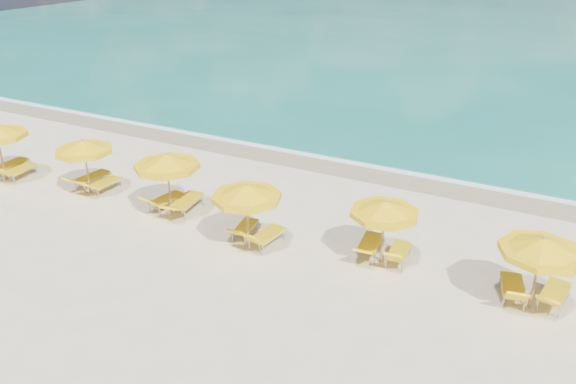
% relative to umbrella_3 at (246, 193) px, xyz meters
% --- Properties ---
extents(ground_plane, '(120.00, 120.00, 0.00)m').
position_rel_umbrella_3_xyz_m(ground_plane, '(0.40, 0.52, -1.92)').
color(ground_plane, beige).
extents(ocean, '(120.00, 80.00, 0.30)m').
position_rel_umbrella_3_xyz_m(ocean, '(0.40, 48.52, -1.92)').
color(ocean, '#147060').
rests_on(ocean, ground).
extents(wet_sand_band, '(120.00, 2.60, 0.01)m').
position_rel_umbrella_3_xyz_m(wet_sand_band, '(0.40, 7.92, -1.92)').
color(wet_sand_band, tan).
rests_on(wet_sand_band, ground).
extents(foam_line, '(120.00, 1.20, 0.03)m').
position_rel_umbrella_3_xyz_m(foam_line, '(0.40, 8.72, -1.92)').
color(foam_line, white).
rests_on(foam_line, ground).
extents(whitecap_near, '(14.00, 0.36, 0.05)m').
position_rel_umbrella_3_xyz_m(whitecap_near, '(-5.60, 17.52, -1.92)').
color(whitecap_near, white).
rests_on(whitecap_near, ground).
extents(whitecap_far, '(18.00, 0.30, 0.05)m').
position_rel_umbrella_3_xyz_m(whitecap_far, '(8.40, 24.52, -1.92)').
color(whitecap_far, white).
rests_on(whitecap_far, ground).
extents(umbrella_1, '(2.85, 2.85, 2.20)m').
position_rel_umbrella_3_xyz_m(umbrella_1, '(-7.61, 0.77, -0.04)').
color(umbrella_1, tan).
rests_on(umbrella_1, ground).
extents(umbrella_2, '(2.76, 2.76, 2.33)m').
position_rel_umbrella_3_xyz_m(umbrella_2, '(-3.67, 0.76, 0.07)').
color(umbrella_2, tan).
rests_on(umbrella_2, ground).
extents(umbrella_3, '(2.44, 2.44, 2.25)m').
position_rel_umbrella_3_xyz_m(umbrella_3, '(0.00, 0.00, 0.00)').
color(umbrella_3, tan).
rests_on(umbrella_3, ground).
extents(umbrella_4, '(2.48, 2.48, 2.11)m').
position_rel_umbrella_3_xyz_m(umbrella_4, '(4.08, 1.10, -0.11)').
color(umbrella_4, tan).
rests_on(umbrella_4, ground).
extents(umbrella_5, '(2.18, 2.18, 2.20)m').
position_rel_umbrella_3_xyz_m(umbrella_5, '(8.40, 0.71, -0.04)').
color(umbrella_5, tan).
rests_on(umbrella_5, ground).
extents(lounger_0_left, '(0.71, 2.02, 0.78)m').
position_rel_umbrella_3_xyz_m(lounger_0_left, '(-12.01, 0.63, -1.68)').
color(lounger_0_left, '#A5A8AD').
rests_on(lounger_0_left, ground).
extents(lounger_0_right, '(0.83, 1.85, 0.86)m').
position_rel_umbrella_3_xyz_m(lounger_0_right, '(-11.25, 0.47, -1.69)').
color(lounger_0_right, '#A5A8AD').
rests_on(lounger_0_right, ground).
extents(lounger_1_left, '(0.81, 2.01, 0.76)m').
position_rel_umbrella_3_xyz_m(lounger_1_left, '(-7.99, 1.25, -1.68)').
color(lounger_1_left, '#A5A8AD').
rests_on(lounger_1_left, ground).
extents(lounger_1_right, '(0.68, 1.77, 0.76)m').
position_rel_umbrella_3_xyz_m(lounger_1_right, '(-7.20, 1.08, -1.70)').
color(lounger_1_right, '#A5A8AD').
rests_on(lounger_1_right, ground).
extents(lounger_2_left, '(0.86, 1.85, 0.82)m').
position_rel_umbrella_3_xyz_m(lounger_2_left, '(-4.11, 1.01, -1.69)').
color(lounger_2_left, '#A5A8AD').
rests_on(lounger_2_left, ground).
extents(lounger_2_right, '(0.93, 2.15, 0.77)m').
position_rel_umbrella_3_xyz_m(lounger_2_right, '(-3.29, 1.12, -1.67)').
color(lounger_2_right, '#A5A8AD').
rests_on(lounger_2_right, ground).
extents(lounger_3_left, '(0.80, 1.65, 0.73)m').
position_rel_umbrella_3_xyz_m(lounger_3_left, '(-0.45, 0.53, -1.72)').
color(lounger_3_left, '#A5A8AD').
rests_on(lounger_3_left, ground).
extents(lounger_3_right, '(0.82, 1.80, 0.86)m').
position_rel_umbrella_3_xyz_m(lounger_3_right, '(0.48, 0.34, -1.69)').
color(lounger_3_right, '#A5A8AD').
rests_on(lounger_3_right, ground).
extents(lounger_4_left, '(0.81, 1.92, 0.76)m').
position_rel_umbrella_3_xyz_m(lounger_4_left, '(3.62, 1.34, -1.69)').
color(lounger_4_left, '#A5A8AD').
rests_on(lounger_4_left, ground).
extents(lounger_4_right, '(0.68, 1.65, 0.80)m').
position_rel_umbrella_3_xyz_m(lounger_4_right, '(4.56, 1.30, -1.71)').
color(lounger_4_right, '#A5A8AD').
rests_on(lounger_4_right, ground).
extents(lounger_5_left, '(0.92, 1.81, 0.85)m').
position_rel_umbrella_3_xyz_m(lounger_5_left, '(7.91, 0.89, -1.69)').
color(lounger_5_left, '#A5A8AD').
rests_on(lounger_5_left, ground).
extents(lounger_5_right, '(0.86, 1.86, 0.81)m').
position_rel_umbrella_3_xyz_m(lounger_5_right, '(8.94, 1.12, -1.69)').
color(lounger_5_right, '#A5A8AD').
rests_on(lounger_5_right, ground).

